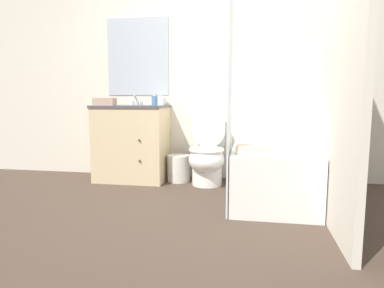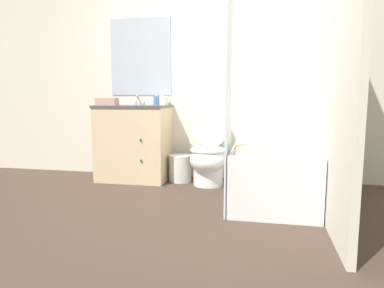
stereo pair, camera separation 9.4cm
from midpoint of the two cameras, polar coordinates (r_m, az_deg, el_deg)
ground_plane at (r=2.73m, az=-4.86°, el=-13.23°), size 14.00×14.00×0.00m
wall_back at (r=4.19m, az=0.82°, el=11.48°), size 8.00×0.06×2.50m
wall_right at (r=3.34m, az=20.06°, el=11.98°), size 0.05×2.64×2.50m
vanity_cabinet at (r=4.12m, az=-10.57°, el=0.34°), size 0.83×0.58×0.89m
sink_faucet at (r=4.28m, az=-9.79°, el=6.90°), size 0.14×0.12×0.12m
toilet at (r=3.85m, az=1.88°, el=-2.09°), size 0.40×0.62×0.82m
bathtub at (r=3.45m, az=12.36°, el=-4.41°), size 0.74×1.45×0.52m
shower_curtain at (r=2.84m, az=5.39°, el=7.52°), size 0.02×0.40×1.92m
wastebasket at (r=4.03m, az=-2.91°, el=-4.06°), size 0.27×0.27×0.31m
tissue_box at (r=4.15m, az=-6.01°, el=7.10°), size 0.12×0.14×0.11m
soap_dispenser at (r=3.97m, az=-6.93°, el=7.25°), size 0.07×0.07×0.13m
hand_towel_folded at (r=4.03m, az=-15.01°, el=6.83°), size 0.24×0.13×0.08m
bath_towel_folded at (r=2.88m, az=9.16°, el=-0.91°), size 0.28×0.22×0.06m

